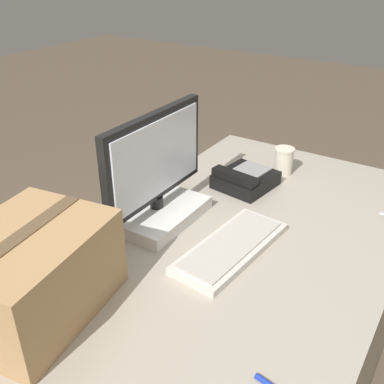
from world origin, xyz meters
name	(u,v)px	position (x,y,z in m)	size (l,w,h in m)	color
office_desk	(215,350)	(0.00, 0.00, 0.36)	(1.80, 0.90, 0.73)	#A89E8E
monitor	(156,182)	(0.10, 0.29, 0.86)	(0.47, 0.24, 0.37)	white
keyboard	(231,247)	(0.07, -0.01, 0.74)	(0.42, 0.20, 0.03)	beige
desk_phone	(245,179)	(0.46, 0.15, 0.76)	(0.23, 0.22, 0.08)	black
paper_cup_right	(284,161)	(0.64, 0.07, 0.78)	(0.08, 0.08, 0.11)	beige
cardboard_box	(31,273)	(-0.41, 0.29, 0.84)	(0.42, 0.35, 0.23)	tan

